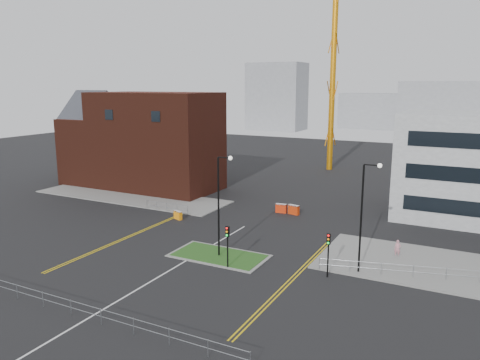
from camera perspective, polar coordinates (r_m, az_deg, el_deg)
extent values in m
plane|color=black|center=(37.49, -11.57, -12.46)|extent=(200.00, 200.00, 0.00)
cube|color=slate|center=(65.76, -13.18, -1.95)|extent=(28.00, 8.00, 0.12)
cube|color=slate|center=(43.10, 26.05, -10.11)|extent=(24.00, 10.00, 0.12)
cube|color=slate|center=(42.50, -2.58, -9.21)|extent=(8.60, 4.60, 0.08)
cube|color=#24521B|center=(42.49, -2.58, -9.19)|extent=(8.00, 4.00, 0.12)
cube|color=#451B11|center=(69.14, -10.22, 4.67)|extent=(18.00, 10.00, 14.00)
cube|color=black|center=(67.54, -15.68, 7.68)|extent=(1.40, 0.10, 1.40)
cube|color=black|center=(62.37, -10.24, 7.63)|extent=(1.40, 0.10, 1.40)
cube|color=#451B11|center=(77.24, -17.27, 3.55)|extent=(6.00, 10.00, 10.00)
cube|color=#2D3038|center=(76.74, -17.50, 7.24)|extent=(6.40, 8.49, 8.49)
cylinder|color=orange|center=(84.82, 11.25, 12.29)|extent=(1.00, 1.00, 32.93)
cylinder|color=black|center=(41.13, -2.63, -3.40)|extent=(0.16, 0.16, 9.00)
cylinder|color=black|center=(39.90, -1.95, 2.75)|extent=(1.20, 0.10, 0.10)
sphere|color=silver|center=(39.62, -1.19, 2.69)|extent=(0.36, 0.36, 0.36)
cylinder|color=black|center=(38.72, 14.54, -4.73)|extent=(0.16, 0.16, 9.00)
cylinder|color=black|center=(37.61, 15.78, 1.77)|extent=(1.20, 0.10, 0.10)
sphere|color=silver|center=(37.49, 16.68, 1.69)|extent=(0.36, 0.36, 0.36)
cylinder|color=black|center=(39.44, -1.51, -8.63)|extent=(0.12, 0.12, 3.00)
cube|color=black|center=(38.88, -1.53, -6.28)|extent=(0.28, 0.22, 0.90)
sphere|color=red|center=(38.68, -1.62, -5.91)|extent=(0.18, 0.18, 0.18)
sphere|color=orange|center=(38.77, -1.62, -6.33)|extent=(0.18, 0.18, 0.18)
sphere|color=#0CCC33|center=(38.87, -1.62, -6.75)|extent=(0.18, 0.18, 0.18)
cylinder|color=black|center=(38.29, 10.67, -9.47)|extent=(0.12, 0.12, 3.00)
cube|color=black|center=(37.72, 10.77, -7.06)|extent=(0.28, 0.22, 0.90)
sphere|color=red|center=(37.50, 10.73, -6.68)|extent=(0.18, 0.18, 0.18)
sphere|color=orange|center=(37.60, 10.71, -7.12)|extent=(0.18, 0.18, 0.18)
sphere|color=#0CCC33|center=(37.69, 10.70, -7.55)|extent=(0.18, 0.18, 0.18)
cylinder|color=gray|center=(33.08, -18.36, -14.24)|extent=(24.00, 0.04, 0.04)
cylinder|color=gray|center=(33.29, -18.30, -15.01)|extent=(24.00, 0.04, 0.04)
cylinder|color=gray|center=(57.02, -8.92, -2.84)|extent=(6.00, 0.04, 0.04)
cylinder|color=gray|center=(57.14, -8.91, -3.32)|extent=(6.00, 0.04, 0.04)
cylinder|color=gray|center=(58.92, -11.27, -2.95)|extent=(0.05, 0.05, 1.10)
cylinder|color=gray|center=(55.47, -6.40, -3.71)|extent=(0.05, 0.05, 1.10)
cylinder|color=gray|center=(40.44, 23.92, -9.83)|extent=(19.01, 5.04, 0.04)
cylinder|color=gray|center=(40.61, 23.86, -10.49)|extent=(19.01, 5.04, 0.04)
cylinder|color=gray|center=(39.79, 9.65, -10.07)|extent=(0.05, 0.05, 1.10)
cube|color=silver|center=(38.92, -9.69, -11.45)|extent=(0.15, 30.00, 0.01)
cube|color=gold|center=(50.08, -12.45, -6.26)|extent=(0.12, 24.00, 0.01)
cube|color=gold|center=(49.90, -12.19, -6.32)|extent=(0.12, 24.00, 0.01)
cube|color=gold|center=(37.83, 5.98, -12.04)|extent=(0.12, 20.00, 0.01)
cube|color=gold|center=(37.74, 6.41, -12.11)|extent=(0.12, 20.00, 0.01)
cube|color=gray|center=(158.98, 4.51, 10.09)|extent=(18.00, 12.00, 22.00)
cube|color=gray|center=(156.99, 23.23, 8.09)|extent=(24.00, 12.00, 16.00)
cube|color=gray|center=(169.29, 17.32, 8.01)|extent=(30.00, 12.00, 12.00)
imported|color=#CF8692|center=(44.38, 18.65, -7.91)|extent=(0.57, 0.39, 1.55)
cube|color=orange|center=(53.90, -7.58, -4.27)|extent=(1.22, 0.79, 0.97)
cube|color=silver|center=(53.78, -7.59, -3.82)|extent=(1.22, 0.79, 0.12)
cube|color=red|center=(55.75, 6.56, -3.62)|extent=(1.42, 0.73, 1.13)
cube|color=silver|center=(55.62, 6.57, -3.12)|extent=(1.42, 0.73, 0.14)
cube|color=red|center=(56.32, 5.04, -3.46)|extent=(1.33, 0.55, 1.08)
cube|color=silver|center=(56.19, 5.05, -2.98)|extent=(1.33, 0.55, 0.13)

